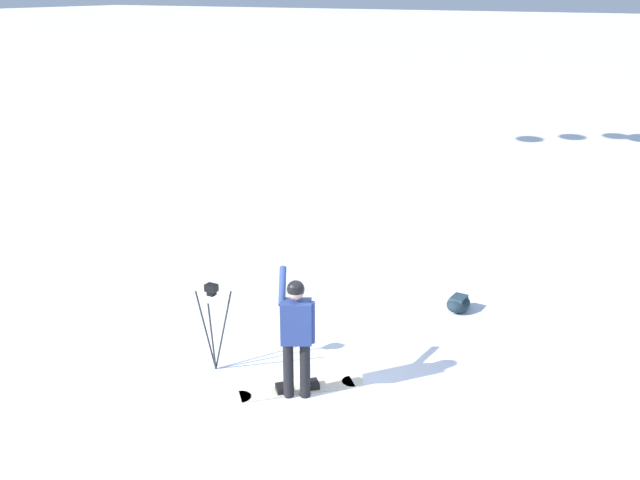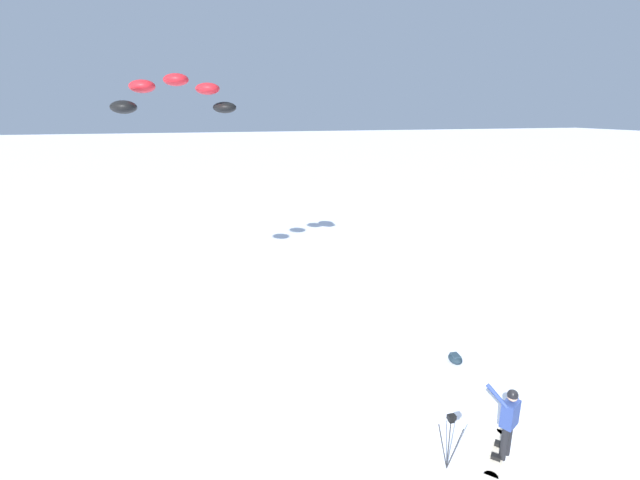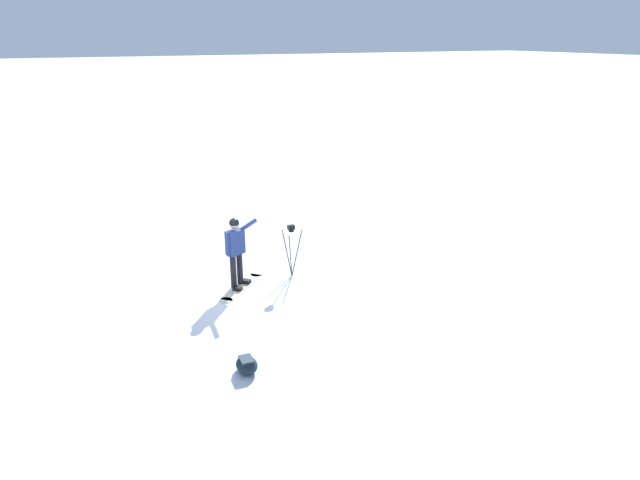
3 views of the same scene
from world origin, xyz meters
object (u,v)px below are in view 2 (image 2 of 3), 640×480
at_px(snowboarder, 509,417).
at_px(camera_tripod, 450,431).
at_px(gear_bag_large, 455,358).
at_px(snowboard, 498,452).
at_px(traction_kite, 177,94).

relative_size(snowboarder, camera_tripod, 1.29).
distance_m(gear_bag_large, camera_tripod, 4.34).
bearing_deg(gear_bag_large, camera_tripod, 145.86).
bearing_deg(camera_tripod, snowboard, -86.31).
distance_m(snowboarder, gear_bag_large, 3.81).
relative_size(snowboard, camera_tripod, 1.08).
relative_size(snowboarder, traction_kite, 0.36).
bearing_deg(snowboard, traction_kite, 29.99).
relative_size(traction_kite, gear_bag_large, 8.89).
bearing_deg(snowboarder, camera_tripod, 88.54).
height_order(snowboarder, snowboard, snowboarder).
relative_size(snowboarder, gear_bag_large, 3.18).
height_order(gear_bag_large, camera_tripod, camera_tripod).
height_order(snowboarder, traction_kite, traction_kite).
xyz_separation_m(snowboarder, snowboard, (0.12, 0.07, -0.99)).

